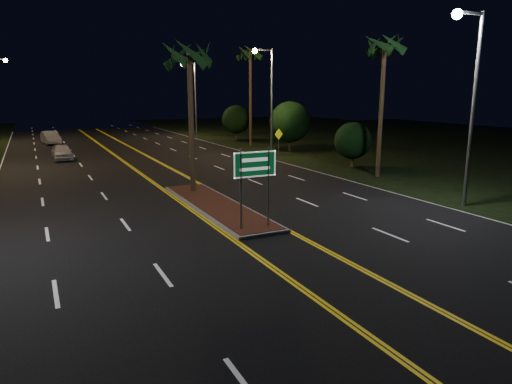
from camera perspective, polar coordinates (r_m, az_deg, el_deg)
ground at (r=16.01m, az=4.30°, el=-7.52°), size 120.00×120.00×0.00m
grass_right at (r=53.76m, az=18.61°, el=5.92°), size 40.00×110.00×0.01m
median_island at (r=22.04m, az=-4.95°, el=-1.74°), size 2.25×10.25×0.17m
highway_sign at (r=17.78m, az=-0.15°, el=2.54°), size 1.80×0.08×3.20m
streetlight_right_near at (r=23.63m, az=25.14°, el=11.76°), size 1.91×0.44×9.00m
streetlight_right_mid at (r=39.45m, az=1.48°, el=12.68°), size 1.91×0.44×9.00m
streetlight_right_far at (r=57.91m, az=-7.96°, el=12.47°), size 1.91×0.44×9.00m
palm_median at (r=24.74m, az=-8.35°, el=16.50°), size 2.40×2.40×8.30m
palm_right_near at (r=30.69m, az=15.81°, el=17.11°), size 2.40×2.40×9.30m
palm_right_far at (r=47.73m, az=-0.72°, el=16.82°), size 2.40×2.40×10.30m
shrub_near at (r=34.46m, az=12.00°, el=6.28°), size 2.70×2.70×3.30m
shrub_mid at (r=42.93m, az=4.26°, el=8.71°), size 3.78×3.78×4.62m
shrub_far at (r=53.54m, az=-2.52°, el=9.04°), size 3.24×3.24×3.96m
car_near at (r=40.77m, az=-23.11°, el=4.78°), size 2.06×4.57×1.51m
car_far at (r=53.71m, az=-24.29°, el=6.32°), size 2.65×5.00×1.59m
warning_sign at (r=40.78m, az=2.85°, el=6.77°), size 0.93×0.30×2.28m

